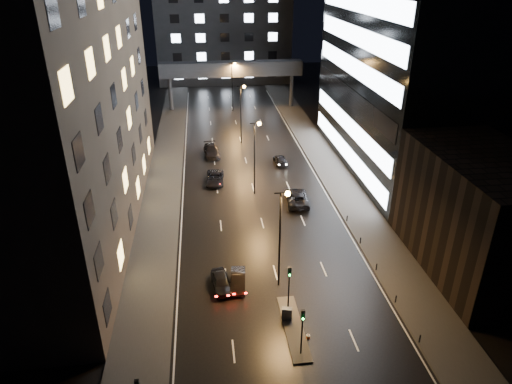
% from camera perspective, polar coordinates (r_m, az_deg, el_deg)
% --- Properties ---
extents(ground, '(160.00, 160.00, 0.00)m').
position_cam_1_polar(ground, '(73.02, -1.28, 3.98)').
color(ground, black).
rests_on(ground, ground).
extents(sidewalk_left, '(5.00, 110.00, 0.15)m').
position_cam_1_polar(sidewalk_left, '(68.38, -11.34, 1.90)').
color(sidewalk_left, '#383533').
rests_on(sidewalk_left, ground).
extents(sidewalk_right, '(5.00, 110.00, 0.15)m').
position_cam_1_polar(sidewalk_right, '(70.70, 9.28, 2.91)').
color(sidewalk_right, '#383533').
rests_on(sidewalk_right, ground).
extents(building_left, '(15.00, 48.00, 40.00)m').
position_cam_1_polar(building_left, '(54.24, -25.00, 15.77)').
color(building_left, '#2D2319').
rests_on(building_left, ground).
extents(building_right_low, '(10.00, 18.00, 12.00)m').
position_cam_1_polar(building_right_low, '(49.86, 26.12, -2.49)').
color(building_right_low, black).
rests_on(building_right_low, ground).
extents(building_right_glass, '(20.00, 36.00, 45.00)m').
position_cam_1_polar(building_right_glass, '(70.80, 20.91, 20.50)').
color(building_right_glass, black).
rests_on(building_right_glass, ground).
extents(building_far, '(34.00, 14.00, 25.00)m').
position_cam_1_polar(building_far, '(126.31, -4.11, 19.35)').
color(building_far, '#333335').
rests_on(building_far, ground).
extents(skybridge, '(30.00, 3.00, 10.00)m').
position_cam_1_polar(skybridge, '(99.35, -3.11, 15.03)').
color(skybridge, '#333335').
rests_on(skybridge, ground).
extents(median_island, '(1.60, 8.00, 0.15)m').
position_cam_1_polar(median_island, '(40.84, 4.70, -16.51)').
color(median_island, '#383533').
rests_on(median_island, ground).
extents(traffic_signal_near, '(0.28, 0.34, 4.40)m').
position_cam_1_polar(traffic_signal_near, '(40.76, 4.17, -11.04)').
color(traffic_signal_near, black).
rests_on(traffic_signal_near, median_island).
extents(traffic_signal_far, '(0.28, 0.34, 4.40)m').
position_cam_1_polar(traffic_signal_far, '(36.64, 5.81, -16.21)').
color(traffic_signal_far, black).
rests_on(traffic_signal_far, median_island).
extents(bollard_row, '(0.12, 25.12, 0.90)m').
position_cam_1_polar(bollard_row, '(46.49, 15.89, -10.86)').
color(bollard_row, black).
rests_on(bollard_row, ground).
extents(streetlight_near, '(1.45, 0.50, 10.15)m').
position_cam_1_polar(streetlight_near, '(41.68, 3.24, -4.42)').
color(streetlight_near, black).
rests_on(streetlight_near, ground).
extents(streetlight_mid_a, '(1.45, 0.50, 10.15)m').
position_cam_1_polar(streetlight_mid_a, '(59.55, -0.03, 5.40)').
color(streetlight_mid_a, black).
rests_on(streetlight_mid_a, ground).
extents(streetlight_mid_b, '(1.45, 0.50, 10.15)m').
position_cam_1_polar(streetlight_mid_b, '(78.45, -1.80, 10.60)').
color(streetlight_mid_b, black).
rests_on(streetlight_mid_b, ground).
extents(streetlight_far, '(1.45, 0.50, 10.15)m').
position_cam_1_polar(streetlight_far, '(97.79, -2.90, 13.75)').
color(streetlight_far, black).
rests_on(streetlight_far, ground).
extents(car_away_a, '(2.14, 4.27, 1.40)m').
position_cam_1_polar(car_away_a, '(44.59, -4.38, -11.16)').
color(car_away_a, black).
rests_on(car_away_a, ground).
extents(car_away_b, '(1.77, 4.10, 1.31)m').
position_cam_1_polar(car_away_b, '(44.79, -2.26, -10.96)').
color(car_away_b, black).
rests_on(car_away_b, ground).
extents(car_away_c, '(2.79, 5.43, 1.47)m').
position_cam_1_polar(car_away_c, '(65.28, -5.16, 1.76)').
color(car_away_c, black).
rests_on(car_away_c, ground).
extents(car_away_d, '(2.87, 5.81, 1.62)m').
position_cam_1_polar(car_away_d, '(74.99, -5.55, 5.14)').
color(car_away_d, black).
rests_on(car_away_d, ground).
extents(car_toward_a, '(3.12, 6.06, 1.63)m').
position_cam_1_polar(car_toward_a, '(59.56, 5.16, -0.69)').
color(car_toward_a, black).
rests_on(car_toward_a, ground).
extents(car_toward_b, '(1.88, 4.41, 1.27)m').
position_cam_1_polar(car_toward_b, '(71.57, 3.06, 4.02)').
color(car_toward_b, black).
rests_on(car_toward_b, ground).
extents(utility_cabinet, '(0.97, 0.68, 1.14)m').
position_cam_1_polar(utility_cabinet, '(41.12, 3.87, -14.90)').
color(utility_cabinet, '#505053').
rests_on(utility_cabinet, median_island).
extents(cone_a, '(0.48, 0.48, 0.45)m').
position_cam_1_polar(cone_a, '(40.01, 6.52, -17.43)').
color(cone_a, '#FF4C0D').
rests_on(cone_a, ground).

